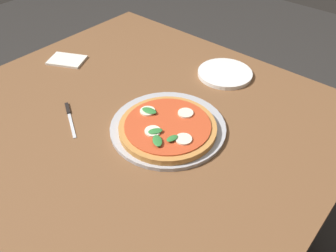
% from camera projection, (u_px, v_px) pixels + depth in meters
% --- Properties ---
extents(ground_plane, '(6.00, 6.00, 0.00)m').
position_uv_depth(ground_plane, '(145.00, 241.00, 1.51)').
color(ground_plane, '#2D2B28').
extents(dining_table, '(1.17, 1.09, 0.71)m').
position_uv_depth(dining_table, '(136.00, 138.00, 1.10)').
color(dining_table, brown).
rests_on(dining_table, ground_plane).
extents(serving_tray, '(0.34, 0.34, 0.01)m').
position_uv_depth(serving_tray, '(168.00, 127.00, 1.00)').
color(serving_tray, '#B2B2B7').
rests_on(serving_tray, dining_table).
extents(pizza, '(0.28, 0.28, 0.03)m').
position_uv_depth(pizza, '(168.00, 127.00, 0.97)').
color(pizza, '#C6843F').
rests_on(pizza, serving_tray).
extents(plate_white, '(0.19, 0.19, 0.01)m').
position_uv_depth(plate_white, '(225.00, 73.00, 1.21)').
color(plate_white, white).
rests_on(plate_white, dining_table).
extents(napkin, '(0.16, 0.14, 0.01)m').
position_uv_depth(napkin, '(67.00, 60.00, 1.29)').
color(napkin, white).
rests_on(napkin, dining_table).
extents(knife, '(0.15, 0.09, 0.01)m').
position_uv_depth(knife, '(69.00, 115.00, 1.04)').
color(knife, black).
rests_on(knife, dining_table).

